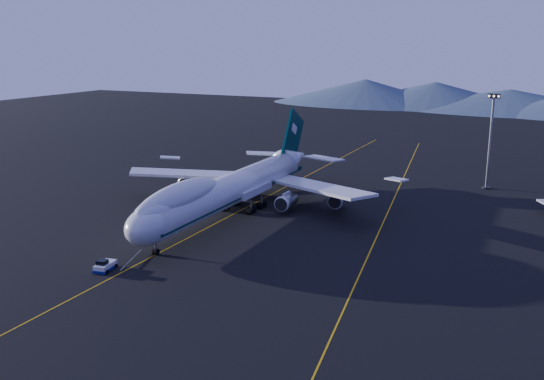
% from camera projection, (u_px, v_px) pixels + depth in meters
% --- Properties ---
extents(ground, '(500.00, 500.00, 0.00)m').
position_uv_depth(ground, '(231.00, 215.00, 126.76)').
color(ground, black).
rests_on(ground, ground).
extents(taxiway_line_main, '(0.25, 220.00, 0.01)m').
position_uv_depth(taxiway_line_main, '(231.00, 215.00, 126.76)').
color(taxiway_line_main, gold).
rests_on(taxiway_line_main, ground).
extents(taxiway_line_side, '(28.08, 198.09, 0.01)m').
position_uv_depth(taxiway_line_side, '(384.00, 220.00, 123.11)').
color(taxiway_line_side, gold).
rests_on(taxiway_line_side, ground).
extents(boeing_747, '(59.62, 72.43, 19.37)m').
position_uv_depth(boeing_747, '(231.00, 188.00, 125.40)').
color(boeing_747, silver).
rests_on(boeing_747, ground).
extents(pushback_tug, '(3.02, 4.56, 1.85)m').
position_uv_depth(pushback_tug, '(105.00, 267.00, 96.40)').
color(pushback_tug, silver).
rests_on(pushback_tug, ground).
extents(floodlight_mast, '(2.88, 2.16, 23.27)m').
position_uv_depth(floodlight_mast, '(490.00, 141.00, 147.01)').
color(floodlight_mast, black).
rests_on(floodlight_mast, ground).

